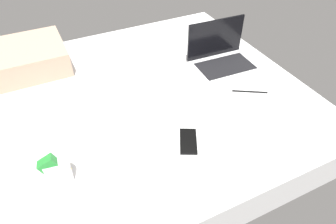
% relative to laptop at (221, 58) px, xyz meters
% --- Properties ---
extents(bed_mattress, '(1.80, 1.40, 0.18)m').
position_rel_laptop_xyz_m(bed_mattress, '(-0.61, -0.06, -0.13)').
color(bed_mattress, white).
rests_on(bed_mattress, ground).
extents(laptop, '(0.34, 0.24, 0.23)m').
position_rel_laptop_xyz_m(laptop, '(0.00, 0.00, 0.00)').
color(laptop, silver).
rests_on(laptop, bed_mattress).
extents(snack_cup, '(0.11, 0.09, 0.14)m').
position_rel_laptop_xyz_m(snack_cup, '(-0.94, -0.40, 0.02)').
color(snack_cup, silver).
rests_on(snack_cup, bed_mattress).
extents(cell_phone, '(0.12, 0.16, 0.01)m').
position_rel_laptop_xyz_m(cell_phone, '(-0.44, -0.43, -0.04)').
color(cell_phone, black).
rests_on(cell_phone, bed_mattress).
extents(pillow, '(0.52, 0.36, 0.13)m').
position_rel_laptop_xyz_m(pillow, '(-1.01, 0.42, 0.02)').
color(pillow, tan).
rests_on(pillow, bed_mattress).
extents(charger_cable, '(0.15, 0.09, 0.01)m').
position_rel_laptop_xyz_m(charger_cable, '(-0.01, -0.27, -0.04)').
color(charger_cable, black).
rests_on(charger_cable, bed_mattress).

